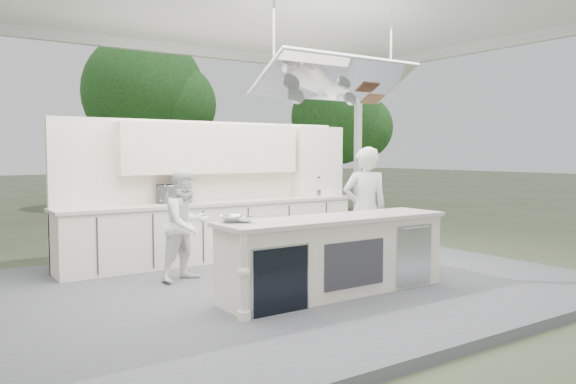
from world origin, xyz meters
TOP-DOWN VIEW (x-y plane):
  - ground at (0.00, 0.00)m, footprint 90.00×90.00m
  - stage_deck at (0.00, 0.00)m, footprint 8.00×6.00m
  - tent at (0.00, -0.01)m, footprint 8.20×6.20m
  - demo_island at (0.18, -0.91)m, footprint 3.10×0.79m
  - back_counter at (0.00, 1.90)m, footprint 5.08×0.72m
  - back_wall_unit at (0.44, 2.11)m, footprint 5.05×0.48m
  - tree_cluster at (-0.16, 9.77)m, footprint 19.55×9.40m
  - head_chef at (1.36, -0.15)m, footprint 0.78×0.67m
  - sous_chef at (-1.02, 0.80)m, footprint 0.89×0.78m
  - toaster_oven at (-0.67, 2.08)m, footprint 0.61×0.49m
  - bowl_large at (-1.10, -0.65)m, footprint 0.39×0.39m
  - bowl_small at (-1.01, -0.75)m, footprint 0.28×0.28m

SIDE VIEW (x-z plane):
  - ground at x=0.00m, z-range 0.00..0.00m
  - stage_deck at x=0.00m, z-range 0.00..0.12m
  - demo_island at x=0.18m, z-range 0.12..1.07m
  - back_counter at x=0.00m, z-range 0.12..1.07m
  - sous_chef at x=-1.02m, z-range 0.12..1.65m
  - head_chef at x=1.36m, z-range 0.12..1.94m
  - bowl_small at x=-1.01m, z-range 1.07..1.14m
  - bowl_large at x=-1.10m, z-range 1.07..1.15m
  - toaster_oven at x=-0.67m, z-range 1.07..1.36m
  - back_wall_unit at x=0.44m, z-range 0.45..2.70m
  - tree_cluster at x=-0.16m, z-range 0.36..6.21m
  - tent at x=0.00m, z-range 1.78..5.64m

